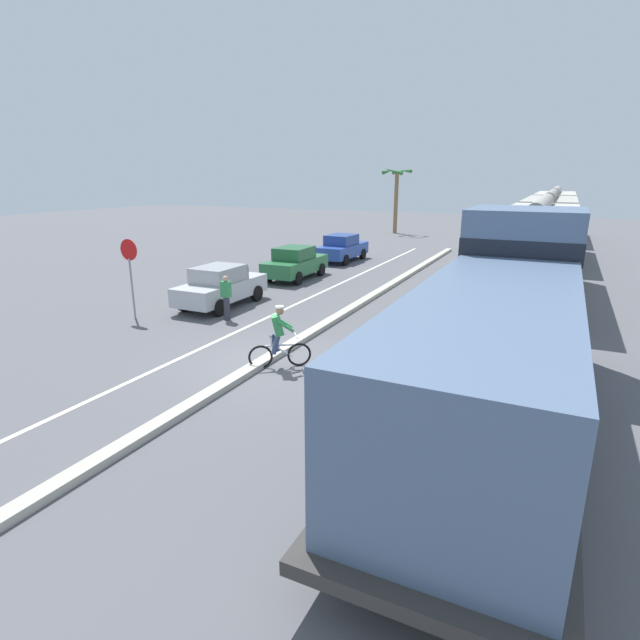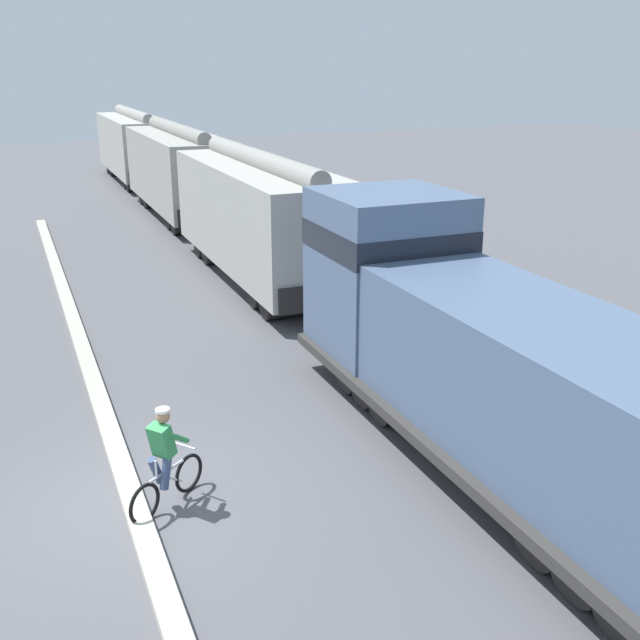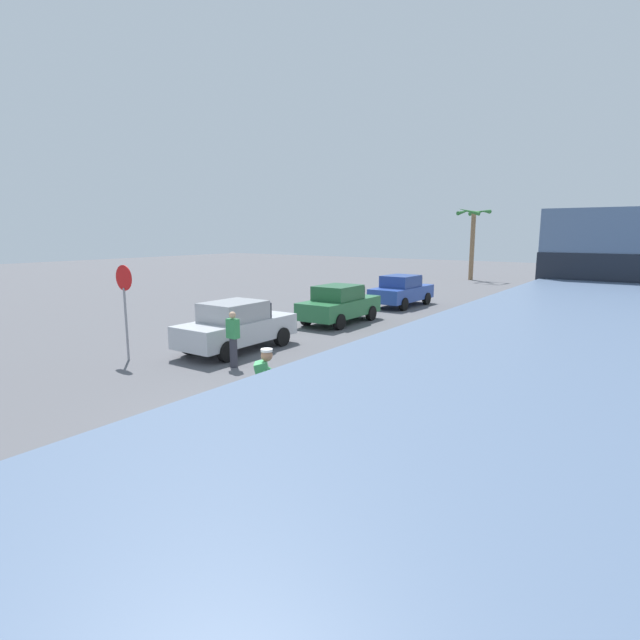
{
  "view_description": "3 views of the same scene",
  "coord_description": "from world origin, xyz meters",
  "px_view_note": "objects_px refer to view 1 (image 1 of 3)",
  "views": [
    {
      "loc": [
        7.02,
        -11.2,
        5.0
      ],
      "look_at": [
        1.32,
        0.58,
        1.22
      ],
      "focal_mm": 28.0,
      "sensor_mm": 36.0,
      "label": 1
    },
    {
      "loc": [
        -1.26,
        -10.79,
        6.77
      ],
      "look_at": [
        4.04,
        1.81,
        2.03
      ],
      "focal_mm": 42.0,
      "sensor_mm": 36.0,
      "label": 2
    },
    {
      "loc": [
        6.5,
        -6.98,
        3.84
      ],
      "look_at": [
        -3.27,
        6.85,
        0.84
      ],
      "focal_mm": 28.0,
      "sensor_mm": 36.0,
      "label": 3
    }
  ],
  "objects_px": {
    "hopper_car_lead": "(537,249)",
    "parked_car_blue": "(342,248)",
    "locomotive": "(502,335)",
    "palm_tree_near": "(397,187)",
    "cyclist": "(279,339)",
    "pedestrian_by_cars": "(226,297)",
    "hopper_car_middle": "(548,225)",
    "hopper_car_trailing": "(553,213)",
    "parked_car_silver": "(221,286)",
    "parked_car_green": "(295,263)",
    "stop_sign": "(130,263)"
  },
  "relations": [
    {
      "from": "hopper_car_lead",
      "to": "parked_car_blue",
      "type": "height_order",
      "value": "hopper_car_lead"
    },
    {
      "from": "locomotive",
      "to": "hopper_car_lead",
      "type": "bearing_deg",
      "value": 90.0
    },
    {
      "from": "palm_tree_near",
      "to": "parked_car_blue",
      "type": "bearing_deg",
      "value": -83.46
    },
    {
      "from": "locomotive",
      "to": "cyclist",
      "type": "relative_size",
      "value": 6.77
    },
    {
      "from": "parked_car_blue",
      "to": "pedestrian_by_cars",
      "type": "bearing_deg",
      "value": -84.15
    },
    {
      "from": "hopper_car_middle",
      "to": "hopper_car_trailing",
      "type": "relative_size",
      "value": 1.0
    },
    {
      "from": "hopper_car_trailing",
      "to": "parked_car_silver",
      "type": "height_order",
      "value": "hopper_car_trailing"
    },
    {
      "from": "hopper_car_lead",
      "to": "locomotive",
      "type": "bearing_deg",
      "value": -90.0
    },
    {
      "from": "hopper_car_middle",
      "to": "parked_car_silver",
      "type": "relative_size",
      "value": 2.52
    },
    {
      "from": "cyclist",
      "to": "hopper_car_middle",
      "type": "bearing_deg",
      "value": 76.57
    },
    {
      "from": "parked_car_blue",
      "to": "palm_tree_near",
      "type": "bearing_deg",
      "value": 96.54
    },
    {
      "from": "hopper_car_lead",
      "to": "palm_tree_near",
      "type": "bearing_deg",
      "value": 121.01
    },
    {
      "from": "locomotive",
      "to": "parked_car_green",
      "type": "xyz_separation_m",
      "value": [
        -11.04,
        11.17,
        -0.98
      ]
    },
    {
      "from": "parked_car_silver",
      "to": "parked_car_blue",
      "type": "xyz_separation_m",
      "value": [
        -0.0,
        12.12,
        0.0
      ]
    },
    {
      "from": "locomotive",
      "to": "hopper_car_lead",
      "type": "height_order",
      "value": "locomotive"
    },
    {
      "from": "palm_tree_near",
      "to": "cyclist",
      "type": "bearing_deg",
      "value": -77.6
    },
    {
      "from": "parked_car_blue",
      "to": "palm_tree_near",
      "type": "distance_m",
      "value": 16.97
    },
    {
      "from": "hopper_car_trailing",
      "to": "parked_car_blue",
      "type": "distance_m",
      "value": 21.32
    },
    {
      "from": "hopper_car_middle",
      "to": "parked_car_silver",
      "type": "xyz_separation_m",
      "value": [
        -11.06,
        -18.7,
        -1.26
      ]
    },
    {
      "from": "hopper_car_middle",
      "to": "stop_sign",
      "type": "xyz_separation_m",
      "value": [
        -12.84,
        -21.53,
        -0.05
      ]
    },
    {
      "from": "hopper_car_lead",
      "to": "parked_car_silver",
      "type": "bearing_deg",
      "value": -147.3
    },
    {
      "from": "hopper_car_middle",
      "to": "parked_car_blue",
      "type": "height_order",
      "value": "hopper_car_middle"
    },
    {
      "from": "hopper_car_trailing",
      "to": "pedestrian_by_cars",
      "type": "xyz_separation_m",
      "value": [
        -9.66,
        -31.86,
        -1.23
      ]
    },
    {
      "from": "stop_sign",
      "to": "cyclist",
      "type": "bearing_deg",
      "value": -15.1
    },
    {
      "from": "hopper_car_middle",
      "to": "stop_sign",
      "type": "distance_m",
      "value": 25.06
    },
    {
      "from": "hopper_car_lead",
      "to": "stop_sign",
      "type": "distance_m",
      "value": 16.23
    },
    {
      "from": "pedestrian_by_cars",
      "to": "cyclist",
      "type": "bearing_deg",
      "value": -38.41
    },
    {
      "from": "hopper_car_trailing",
      "to": "cyclist",
      "type": "bearing_deg",
      "value": -99.08
    },
    {
      "from": "cyclist",
      "to": "hopper_car_trailing",
      "type": "bearing_deg",
      "value": 80.92
    },
    {
      "from": "parked_car_silver",
      "to": "stop_sign",
      "type": "bearing_deg",
      "value": -122.11
    },
    {
      "from": "pedestrian_by_cars",
      "to": "hopper_car_middle",
      "type": "bearing_deg",
      "value": 64.5
    },
    {
      "from": "stop_sign",
      "to": "palm_tree_near",
      "type": "height_order",
      "value": "palm_tree_near"
    },
    {
      "from": "locomotive",
      "to": "parked_car_blue",
      "type": "distance_m",
      "value": 20.46
    },
    {
      "from": "hopper_car_middle",
      "to": "cyclist",
      "type": "bearing_deg",
      "value": -103.43
    },
    {
      "from": "hopper_car_trailing",
      "to": "parked_car_green",
      "type": "distance_m",
      "value": 26.61
    },
    {
      "from": "cyclist",
      "to": "parked_car_silver",
      "type": "bearing_deg",
      "value": 138.8
    },
    {
      "from": "hopper_car_trailing",
      "to": "parked_car_silver",
      "type": "xyz_separation_m",
      "value": [
        -11.06,
        -30.3,
        -1.26
      ]
    },
    {
      "from": "locomotive",
      "to": "hopper_car_middle",
      "type": "distance_m",
      "value": 23.76
    },
    {
      "from": "hopper_car_trailing",
      "to": "pedestrian_by_cars",
      "type": "distance_m",
      "value": 33.32
    },
    {
      "from": "stop_sign",
      "to": "palm_tree_near",
      "type": "distance_m",
      "value": 31.56
    },
    {
      "from": "parked_car_green",
      "to": "locomotive",
      "type": "bearing_deg",
      "value": -45.35
    },
    {
      "from": "hopper_car_middle",
      "to": "pedestrian_by_cars",
      "type": "distance_m",
      "value": 22.48
    },
    {
      "from": "cyclist",
      "to": "stop_sign",
      "type": "height_order",
      "value": "stop_sign"
    },
    {
      "from": "parked_car_silver",
      "to": "stop_sign",
      "type": "relative_size",
      "value": 1.46
    },
    {
      "from": "hopper_car_lead",
      "to": "hopper_car_trailing",
      "type": "xyz_separation_m",
      "value": [
        0.0,
        23.2,
        0.0
      ]
    },
    {
      "from": "hopper_car_lead",
      "to": "parked_car_silver",
      "type": "distance_m",
      "value": 13.21
    },
    {
      "from": "hopper_car_lead",
      "to": "hopper_car_middle",
      "type": "xyz_separation_m",
      "value": [
        0.0,
        11.6,
        0.0
      ]
    },
    {
      "from": "cyclist",
      "to": "parked_car_blue",
      "type": "bearing_deg",
      "value": 107.91
    },
    {
      "from": "hopper_car_lead",
      "to": "parked_car_blue",
      "type": "distance_m",
      "value": 12.22
    },
    {
      "from": "palm_tree_near",
      "to": "parked_car_green",
      "type": "bearing_deg",
      "value": -85.12
    }
  ]
}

